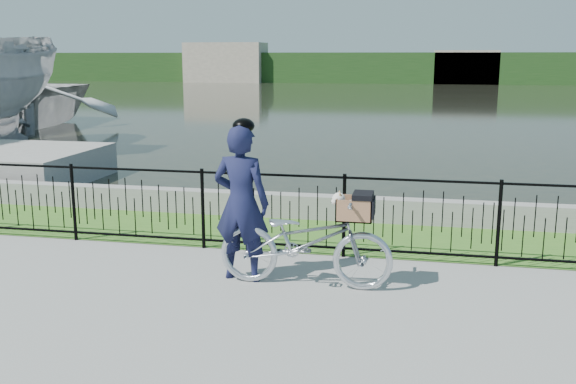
# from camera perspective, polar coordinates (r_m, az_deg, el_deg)

# --- Properties ---
(ground) EXTENTS (120.00, 120.00, 0.00)m
(ground) POSITION_cam_1_polar(r_m,az_deg,el_deg) (7.54, -4.22, -8.91)
(ground) COLOR gray
(ground) RESTS_ON ground
(grass_strip) EXTENTS (60.00, 2.00, 0.01)m
(grass_strip) POSITION_cam_1_polar(r_m,az_deg,el_deg) (9.94, -0.12, -3.65)
(grass_strip) COLOR #407123
(grass_strip) RESTS_ON ground
(water) EXTENTS (120.00, 120.00, 0.00)m
(water) POSITION_cam_1_polar(r_m,az_deg,el_deg) (39.90, 8.95, 8.02)
(water) COLOR black
(water) RESTS_ON ground
(quay_wall) EXTENTS (60.00, 0.30, 0.40)m
(quay_wall) POSITION_cam_1_polar(r_m,az_deg,el_deg) (10.84, 0.96, -1.25)
(quay_wall) COLOR gray
(quay_wall) RESTS_ON ground
(fence) EXTENTS (14.00, 0.06, 1.15)m
(fence) POSITION_cam_1_polar(r_m,az_deg,el_deg) (8.85, -1.45, -1.80)
(fence) COLOR black
(fence) RESTS_ON ground
(far_treeline) EXTENTS (120.00, 6.00, 3.00)m
(far_treeline) POSITION_cam_1_polar(r_m,az_deg,el_deg) (66.80, 10.21, 10.82)
(far_treeline) COLOR #214319
(far_treeline) RESTS_ON ground
(far_building_left) EXTENTS (8.00, 4.00, 4.00)m
(far_building_left) POSITION_cam_1_polar(r_m,az_deg,el_deg) (67.77, -5.53, 11.39)
(far_building_left) COLOR #A49784
(far_building_left) RESTS_ON ground
(far_building_right) EXTENTS (6.00, 3.00, 3.20)m
(far_building_right) POSITION_cam_1_polar(r_m,az_deg,el_deg) (65.40, 15.52, 10.64)
(far_building_right) COLOR #A49784
(far_building_right) RESTS_ON ground
(bicycle_rig) EXTENTS (2.07, 0.72, 1.18)m
(bicycle_rig) POSITION_cam_1_polar(r_m,az_deg,el_deg) (7.58, 1.62, -4.35)
(bicycle_rig) COLOR silver
(bicycle_rig) RESTS_ON ground
(cyclist) EXTENTS (0.74, 0.52, 1.97)m
(cyclist) POSITION_cam_1_polar(r_m,az_deg,el_deg) (7.73, -4.18, -0.84)
(cyclist) COLOR #131636
(cyclist) RESTS_ON ground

